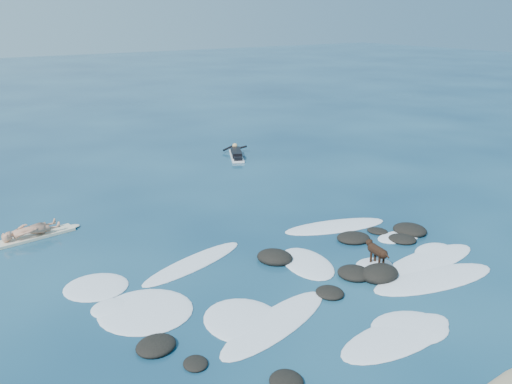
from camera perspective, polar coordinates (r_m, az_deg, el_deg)
ground at (r=16.10m, az=5.35°, el=-7.23°), size 160.00×160.00×0.00m
reef_rocks at (r=15.45m, az=12.22°, el=-8.38°), size 14.70×6.94×0.45m
breaking_foam at (r=15.17m, az=6.77°, el=-8.90°), size 13.67×7.67×0.12m
standing_surfer_rig at (r=18.83m, az=-21.80°, el=-2.33°), size 3.22×0.91×1.83m
paddling_surfer_rig at (r=27.51m, az=-1.98°, el=3.86°), size 1.81×2.61×0.47m
dog at (r=16.13m, az=11.96°, el=-5.74°), size 0.38×1.08×0.69m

